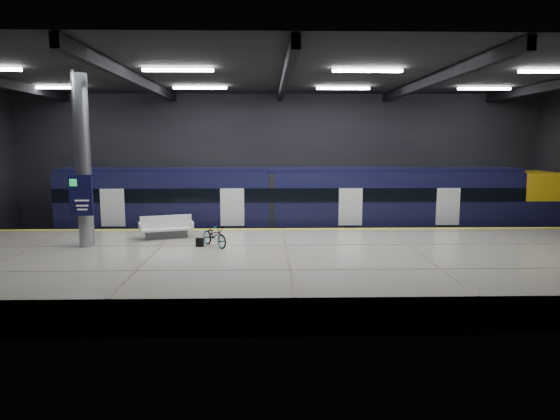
{
  "coord_description": "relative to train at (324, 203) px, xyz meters",
  "views": [
    {
      "loc": [
        -0.73,
        -20.93,
        5.22
      ],
      "look_at": [
        -0.16,
        1.5,
        2.2
      ],
      "focal_mm": 32.0,
      "sensor_mm": 36.0,
      "label": 1
    }
  ],
  "objects": [
    {
      "name": "ground",
      "position": [
        -2.29,
        -5.5,
        -2.06
      ],
      "size": [
        30.0,
        30.0,
        0.0
      ],
      "primitive_type": "plane",
      "color": "black",
      "rests_on": "ground"
    },
    {
      "name": "room_shell",
      "position": [
        -2.29,
        -5.49,
        3.66
      ],
      "size": [
        30.1,
        16.1,
        8.05
      ],
      "color": "black",
      "rests_on": "ground"
    },
    {
      "name": "platform",
      "position": [
        -2.29,
        -8.0,
        -1.51
      ],
      "size": [
        30.0,
        11.0,
        1.1
      ],
      "primitive_type": "cube",
      "color": "#BCB49F",
      "rests_on": "ground"
    },
    {
      "name": "safety_strip",
      "position": [
        -2.29,
        -2.75,
        -0.95
      ],
      "size": [
        30.0,
        0.4,
        0.01
      ],
      "primitive_type": "cube",
      "color": "yellow",
      "rests_on": "platform"
    },
    {
      "name": "rails",
      "position": [
        -2.29,
        0.0,
        -1.98
      ],
      "size": [
        30.0,
        1.52,
        0.16
      ],
      "color": "gray",
      "rests_on": "ground"
    },
    {
      "name": "train",
      "position": [
        0.0,
        0.0,
        0.0
      ],
      "size": [
        29.4,
        2.84,
        3.79
      ],
      "color": "black",
      "rests_on": "ground"
    },
    {
      "name": "bench",
      "position": [
        -7.44,
        -4.89,
        -0.61
      ],
      "size": [
        2.45,
        1.61,
        1.0
      ],
      "rotation": [
        0.0,
        0.0,
        0.33
      ],
      "color": "#595B60",
      "rests_on": "platform"
    },
    {
      "name": "bicycle",
      "position": [
        -5.14,
        -6.72,
        -0.51
      ],
      "size": [
        1.49,
        1.71,
        0.89
      ],
      "primitive_type": "imported",
      "rotation": [
        0.0,
        0.0,
        0.65
      ],
      "color": "#99999E",
      "rests_on": "platform"
    },
    {
      "name": "pannier_bag",
      "position": [
        -5.74,
        -6.72,
        -0.78
      ],
      "size": [
        0.33,
        0.23,
        0.35
      ],
      "primitive_type": "cube",
      "rotation": [
        0.0,
        0.0,
        -0.16
      ],
      "color": "black",
      "rests_on": "platform"
    },
    {
      "name": "info_column",
      "position": [
        -10.29,
        -6.52,
        2.4
      ],
      "size": [
        0.9,
        0.78,
        6.9
      ],
      "color": "#9EA0A5",
      "rests_on": "platform"
    }
  ]
}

